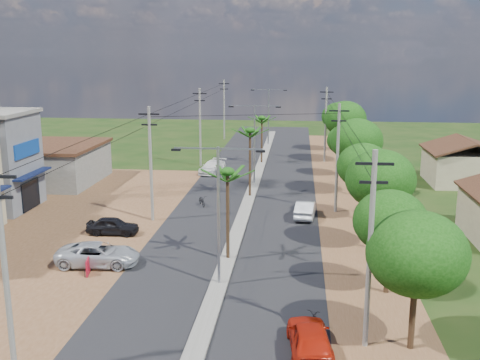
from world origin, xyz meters
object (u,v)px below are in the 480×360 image
object	(u,v)px
car_red_near	(310,339)
moto_rider_east	(310,325)
car_white_far	(212,167)
car_parked_silver	(98,255)
car_silver_mid	(306,210)
roadside_sign	(88,267)
car_parked_dark	(113,226)

from	to	relation	value
car_red_near	moto_rider_east	size ratio (longest dim) A/B	2.51
car_red_near	car_white_far	size ratio (longest dim) A/B	0.98
car_white_far	car_parked_silver	xyz separation A→B (m)	(-2.89, -27.86, 0.04)
car_silver_mid	car_white_far	xyz separation A→B (m)	(-10.00, 16.07, -0.02)
roadside_sign	car_silver_mid	bearing A→B (deg)	32.88
car_white_far	roadside_sign	world-z (taller)	car_white_far
car_red_near	car_parked_dark	distance (m)	20.73
car_parked_silver	moto_rider_east	xyz separation A→B (m)	(12.95, -7.38, -0.24)
car_red_near	car_white_far	world-z (taller)	car_red_near
car_silver_mid	moto_rider_east	bearing A→B (deg)	96.29
car_silver_mid	roadside_sign	size ratio (longest dim) A/B	3.51
car_parked_silver	car_parked_dark	world-z (taller)	car_parked_silver
car_white_far	car_silver_mid	bearing A→B (deg)	-44.47
car_parked_silver	car_parked_dark	size ratio (longest dim) A/B	1.36
car_parked_dark	moto_rider_east	xyz separation A→B (m)	(14.03, -13.40, -0.17)
car_parked_silver	roadside_sign	distance (m)	1.48
car_silver_mid	roadside_sign	distance (m)	18.56
car_silver_mid	moto_rider_east	distance (m)	19.17
car_red_near	roadside_sign	distance (m)	15.19
car_silver_mid	roadside_sign	bearing A→B (deg)	51.64
car_red_near	car_parked_dark	size ratio (longest dim) A/B	1.19
car_red_near	roadside_sign	world-z (taller)	car_red_near
car_white_far	car_parked_silver	bearing A→B (deg)	-82.29
car_parked_dark	car_parked_silver	bearing A→B (deg)	-171.00
car_parked_silver	car_parked_dark	bearing A→B (deg)	6.14
car_silver_mid	roadside_sign	xyz separation A→B (m)	(-13.00, -13.24, -0.19)
car_white_far	moto_rider_east	distance (m)	36.64
car_silver_mid	moto_rider_east	world-z (taller)	car_silver_mid
car_red_near	car_parked_dark	xyz separation A→B (m)	(-13.97, 15.32, -0.12)
car_white_far	roadside_sign	bearing A→B (deg)	-82.21
moto_rider_east	roadside_sign	bearing A→B (deg)	-6.92
car_parked_dark	roadside_sign	size ratio (longest dim) A/B	3.18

